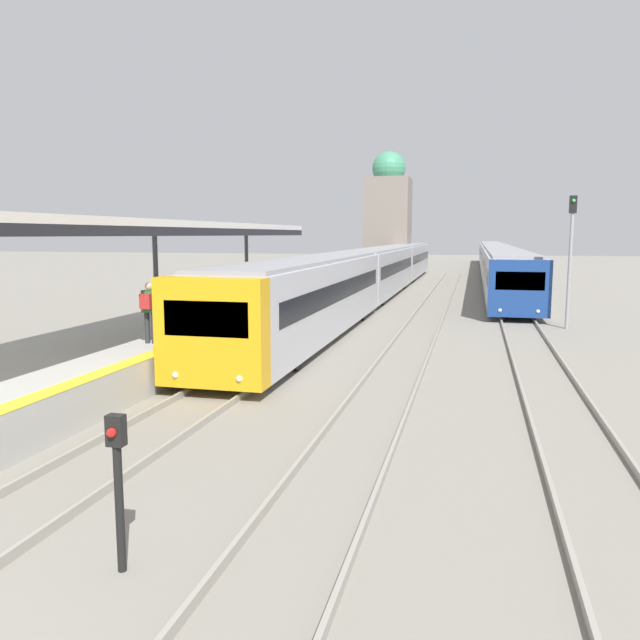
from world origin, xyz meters
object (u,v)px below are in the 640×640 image
at_px(person_on_platform, 149,307).
at_px(train_near, 377,270).
at_px(signal_post_near, 118,476).
at_px(signal_mast_far, 571,247).
at_px(train_far, 496,259).

bearing_deg(person_on_platform, train_near, 84.08).
bearing_deg(signal_post_near, signal_mast_far, 70.19).
distance_m(person_on_platform, train_far, 47.44).
bearing_deg(signal_mast_far, person_on_platform, -135.31).
xyz_separation_m(train_near, signal_post_near, (2.14, -33.20, -0.51)).
distance_m(train_near, signal_mast_far, 15.55).
relative_size(train_near, train_far, 0.79).
bearing_deg(train_near, signal_post_near, -86.32).
height_order(train_far, signal_mast_far, signal_mast_far).
bearing_deg(person_on_platform, train_far, 77.28).
distance_m(train_near, train_far, 23.54).
relative_size(person_on_platform, train_near, 0.03).
xyz_separation_m(person_on_platform, signal_post_near, (4.63, -9.09, -0.76)).
distance_m(person_on_platform, signal_post_near, 10.23).
xyz_separation_m(train_near, signal_mast_far, (9.79, -11.96, 1.72)).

